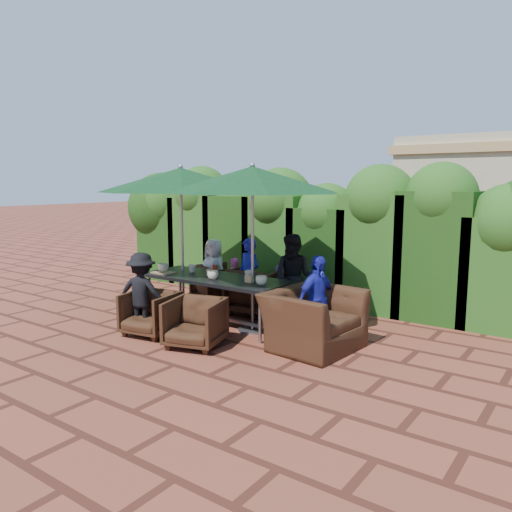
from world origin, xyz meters
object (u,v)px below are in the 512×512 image
Objects in this scene: umbrella_left at (181,180)px; chair_near_left at (150,311)px; chair_far_left at (218,282)px; chair_end_right at (313,310)px; chair_far_right at (295,299)px; dining_table at (215,282)px; chair_far_mid at (256,288)px; chair_near_right at (195,320)px; umbrella_right at (252,180)px.

chair_near_left is at bearing -73.97° from umbrella_left.
chair_far_left is 2.83m from chair_end_right.
chair_far_right is 1.35m from chair_end_right.
chair_far_mid is at bearing 82.79° from dining_table.
umbrella_left is 2.41m from chair_near_right.
umbrella_left reaches higher than chair_near_right.
chair_far_right is (1.71, -0.13, -0.04)m from chair_far_left.
umbrella_right is at bearing 1.11° from umbrella_left.
umbrella_right reaches higher than chair_far_mid.
chair_far_right is at bearing 60.15° from chair_near_right.
umbrella_right is at bearing 5.51° from dining_table.
dining_table is 1.11m from chair_near_right.
dining_table is 3.02× the size of chair_far_left.
chair_far_right is at bearing 45.04° from chair_near_left.
chair_near_right is 0.60× the size of chair_end_right.
dining_table is at bearing 92.10° from chair_end_right.
umbrella_left is at bearing 36.60° from chair_far_mid.
chair_far_mid is 1.23× the size of chair_near_left.
chair_far_left is 1.10× the size of chair_near_right.
umbrella_left is 3.01m from chair_end_right.
dining_table is 0.92× the size of umbrella_left.
chair_near_right reaches higher than chair_near_left.
dining_table is 2.01× the size of chair_end_right.
chair_far_left is at bearing 96.18° from umbrella_left.
chair_near_right is 1.58m from chair_end_right.
dining_table is 3.39× the size of chair_far_right.
chair_far_left is at bearing 146.78° from umbrella_right.
chair_end_right is (2.20, 0.85, 0.17)m from chair_near_left.
umbrella_right is 2.54m from chair_far_left.
chair_far_right is at bearing 170.09° from chair_far_mid.
chair_near_left is (-0.43, -0.94, -0.33)m from dining_table.
chair_end_right is at bearing 16.34° from chair_near_right.
umbrella_right reaches higher than chair_near_right.
chair_far_left is 1.14× the size of chair_near_left.
umbrella_left reaches higher than chair_end_right.
chair_far_left is at bearing 128.40° from dining_table.
chair_near_right is (0.89, -0.01, 0.01)m from chair_near_left.
chair_end_right is at bearing 178.99° from chair_far_left.
chair_far_right is at bearing -161.75° from chair_far_left.
umbrella_right is 2.16× the size of chair_end_right.
chair_near_right is at bearing -10.39° from chair_near_left.
chair_far_mid is at bearing 83.48° from chair_near_right.
umbrella_left and umbrella_right have the same top height.
chair_near_left is 0.89m from chair_near_right.
umbrella_left is 2.18× the size of chair_end_right.
umbrella_left is 3.29× the size of chair_far_left.
chair_near_right is (0.46, -0.96, -0.32)m from dining_table.
chair_end_right is (2.49, -0.13, -1.69)m from umbrella_left.
chair_end_right reaches higher than chair_far_mid.
chair_far_mid is (0.94, -0.13, 0.03)m from chair_far_left.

